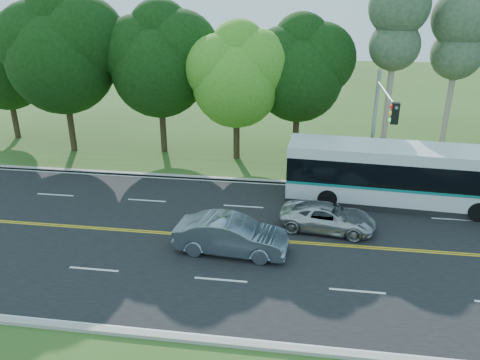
# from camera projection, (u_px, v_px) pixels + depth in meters

# --- Properties ---
(ground) EXTENTS (120.00, 120.00, 0.00)m
(ground) POSITION_uv_depth(u_px,v_px,m) (244.00, 239.00, 22.36)
(ground) COLOR #34541C
(ground) RESTS_ON ground
(road) EXTENTS (60.00, 14.00, 0.02)m
(road) POSITION_uv_depth(u_px,v_px,m) (244.00, 239.00, 22.36)
(road) COLOR black
(road) RESTS_ON ground
(curb_north) EXTENTS (60.00, 0.30, 0.15)m
(curb_north) POSITION_uv_depth(u_px,v_px,m) (259.00, 181.00, 28.87)
(curb_north) COLOR #ABA59B
(curb_north) RESTS_ON ground
(curb_south) EXTENTS (60.00, 0.30, 0.15)m
(curb_south) POSITION_uv_depth(u_px,v_px,m) (216.00, 342.00, 15.80)
(curb_south) COLOR #ABA59B
(curb_south) RESTS_ON ground
(grass_verge) EXTENTS (60.00, 4.00, 0.10)m
(grass_verge) POSITION_uv_depth(u_px,v_px,m) (262.00, 170.00, 30.57)
(grass_verge) COLOR #34541C
(grass_verge) RESTS_ON ground
(lane_markings) EXTENTS (57.60, 13.82, 0.00)m
(lane_markings) POSITION_uv_depth(u_px,v_px,m) (242.00, 238.00, 22.37)
(lane_markings) COLOR gold
(lane_markings) RESTS_ON road
(tree_row) EXTENTS (44.70, 9.10, 13.84)m
(tree_row) POSITION_uv_depth(u_px,v_px,m) (193.00, 58.00, 31.54)
(tree_row) COLOR black
(tree_row) RESTS_ON ground
(bougainvillea_hedge) EXTENTS (9.50, 2.25, 1.50)m
(bougainvillea_hedge) POSITION_uv_depth(u_px,v_px,m) (378.00, 171.00, 28.61)
(bougainvillea_hedge) COLOR maroon
(bougainvillea_hedge) RESTS_ON ground
(traffic_signal) EXTENTS (0.42, 6.10, 7.00)m
(traffic_signal) POSITION_uv_depth(u_px,v_px,m) (380.00, 120.00, 24.67)
(traffic_signal) COLOR gray
(traffic_signal) RESTS_ON ground
(transit_bus) EXTENTS (12.83, 3.60, 3.32)m
(transit_bus) POSITION_uv_depth(u_px,v_px,m) (405.00, 177.00, 25.25)
(transit_bus) COLOR silver
(transit_bus) RESTS_ON road
(sedan) EXTENTS (5.19, 2.14, 1.67)m
(sedan) POSITION_uv_depth(u_px,v_px,m) (231.00, 235.00, 20.95)
(sedan) COLOR slate
(sedan) RESTS_ON road
(suv) EXTENTS (4.87, 2.70, 1.29)m
(suv) POSITION_uv_depth(u_px,v_px,m) (328.00, 217.00, 23.00)
(suv) COLOR #B9BABE
(suv) RESTS_ON road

